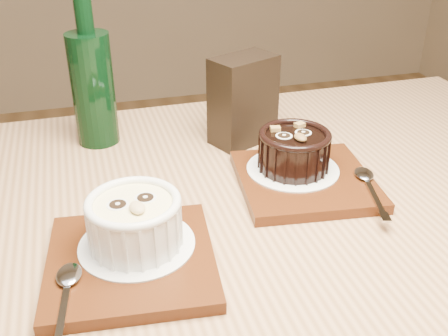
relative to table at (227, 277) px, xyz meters
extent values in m
cube|color=#946740|center=(0.00, 0.00, 0.07)|extent=(1.21, 0.81, 0.04)
cylinder|color=#946740|center=(0.55, 0.36, -0.30)|extent=(0.06, 0.06, 0.71)
cube|color=#4F230D|center=(-0.13, -0.06, 0.10)|extent=(0.20, 0.20, 0.01)
cylinder|color=white|center=(-0.12, -0.04, 0.11)|extent=(0.13, 0.13, 0.00)
cylinder|color=white|center=(-0.12, -0.04, 0.13)|extent=(0.10, 0.10, 0.05)
cylinder|color=#FFEC9B|center=(-0.12, -0.04, 0.16)|extent=(0.08, 0.08, 0.00)
torus|color=white|center=(-0.12, -0.04, 0.16)|extent=(0.10, 0.10, 0.01)
cylinder|color=black|center=(-0.13, -0.04, 0.16)|extent=(0.02, 0.02, 0.00)
cylinder|color=black|center=(-0.10, -0.03, 0.16)|extent=(0.02, 0.02, 0.00)
ellipsoid|color=tan|center=(-0.11, -0.05, 0.16)|extent=(0.02, 0.03, 0.01)
cube|color=#4F230D|center=(0.13, 0.06, 0.10)|extent=(0.20, 0.20, 0.01)
cylinder|color=white|center=(0.12, 0.08, 0.11)|extent=(0.13, 0.13, 0.00)
cylinder|color=black|center=(0.12, 0.08, 0.13)|extent=(0.09, 0.09, 0.05)
cylinder|color=black|center=(0.12, 0.08, 0.16)|extent=(0.08, 0.08, 0.00)
torus|color=black|center=(0.12, 0.08, 0.16)|extent=(0.10, 0.10, 0.01)
cylinder|color=black|center=(0.10, 0.08, 0.16)|extent=(0.02, 0.02, 0.00)
cylinder|color=black|center=(0.13, 0.08, 0.16)|extent=(0.02, 0.02, 0.00)
ellipsoid|color=brown|center=(0.12, 0.06, 0.16)|extent=(0.02, 0.02, 0.01)
cube|color=olive|center=(0.10, 0.10, 0.16)|extent=(0.02, 0.01, 0.01)
cube|color=olive|center=(0.14, 0.10, 0.16)|extent=(0.02, 0.01, 0.01)
cube|color=black|center=(0.09, 0.22, 0.16)|extent=(0.12, 0.10, 0.14)
cylinder|color=black|center=(-0.14, 0.28, 0.18)|extent=(0.07, 0.07, 0.18)
cylinder|color=black|center=(-0.14, 0.28, 0.30)|extent=(0.03, 0.03, 0.06)
camera|label=1|loc=(-0.15, -0.52, 0.46)|focal=42.00mm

